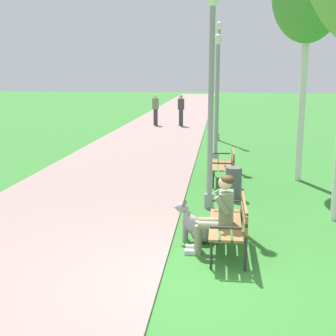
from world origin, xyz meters
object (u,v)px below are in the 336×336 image
Objects in this scene: lamp_post_near at (211,100)px; litter_bin at (233,183)px; pedestrian_further_distant at (156,110)px; lamp_post_far at (218,80)px; park_bench_mid at (226,163)px; person_seated_on_near_bench at (219,211)px; pedestrian_distant at (181,110)px; lamp_post_mid at (217,97)px; dog_grey at (196,227)px; park_bench_near at (232,221)px.

litter_bin is at bearing 57.33° from lamp_post_near.
lamp_post_near is 2.11m from litter_bin.
lamp_post_far is at bearing -55.72° from pedestrian_further_distant.
park_bench_mid is at bearing -87.80° from lamp_post_far.
litter_bin is (0.32, 3.24, -0.33)m from person_seated_on_near_bench.
lamp_post_near is 6.15× the size of litter_bin.
lamp_post_near reaches higher than pedestrian_further_distant.
pedestrian_further_distant is at bearing 173.15° from pedestrian_distant.
lamp_post_far is (-0.00, 4.78, 0.43)m from lamp_post_mid.
dog_grey is at bearing 129.95° from person_seated_on_near_bench.
litter_bin is 14.32m from pedestrian_further_distant.
lamp_post_near reaches higher than dog_grey.
person_seated_on_near_bench is at bearing -89.36° from lamp_post_far.
person_seated_on_near_bench reaches higher than park_bench_near.
park_bench_mid is 2.14× the size of litter_bin.
pedestrian_distant is (-1.92, 9.42, -1.18)m from lamp_post_mid.
park_bench_mid is 0.35× the size of lamp_post_near.
lamp_post_far reaches higher than litter_bin.
litter_bin is at bearing -83.70° from park_bench_mid.
lamp_post_near is 5.05m from lamp_post_mid.
lamp_post_near is 0.91× the size of lamp_post_far.
lamp_post_near is (-0.20, 2.43, 1.55)m from person_seated_on_near_bench.
dog_grey is at bearing -103.90° from litter_bin.
lamp_post_near is at bearing 99.87° from park_bench_near.
person_seated_on_near_bench is 2.89m from lamp_post_near.
dog_grey is at bearing -79.65° from pedestrian_further_distant.
park_bench_mid is 1.51m from litter_bin.
person_seated_on_near_bench reaches higher than dog_grey.
litter_bin is (0.16, -1.49, -0.16)m from park_bench_mid.
lamp_post_far is at bearing -67.57° from pedestrian_distant.
dog_grey is at bearing 147.06° from park_bench_near.
pedestrian_distant is (-2.26, 16.82, 0.33)m from park_bench_near.
park_bench_near is 4.66m from park_bench_mid.
park_bench_near is 0.74m from dog_grey.
lamp_post_mid is 0.82× the size of lamp_post_far.
lamp_post_near reaches higher than litter_bin.
dog_grey is 1.17× the size of litter_bin.
pedestrian_further_distant is (-3.03, 16.61, 0.58)m from dog_grey.
pedestrian_further_distant is (-3.72, 13.82, 0.49)m from litter_bin.
pedestrian_distant is (-2.05, 16.89, 0.16)m from person_seated_on_near_bench.
person_seated_on_near_bench is at bearing -91.84° from park_bench_mid.
lamp_post_far is 9.27m from litter_bin.
pedestrian_distant reaches higher than litter_bin.
pedestrian_further_distant is (-3.41, 17.06, 0.16)m from person_seated_on_near_bench.
person_seated_on_near_bench reaches higher than litter_bin.
dog_grey is at bearing -97.01° from park_bench_mid.
pedestrian_distant reaches higher than park_bench_near.
dog_grey is (-0.38, 0.45, -0.42)m from person_seated_on_near_bench.
litter_bin is 13.86m from pedestrian_distant.
dog_grey is 16.54m from pedestrian_distant.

